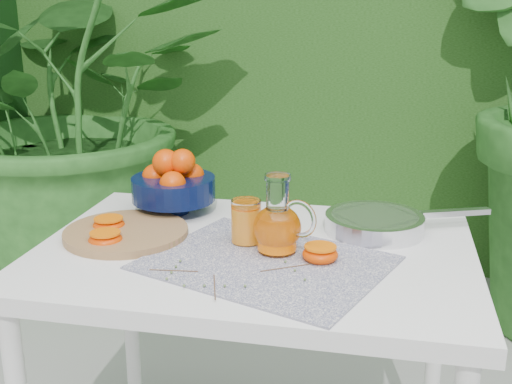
% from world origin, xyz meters
% --- Properties ---
extents(hedge_backdrop, '(8.00, 1.65, 2.50)m').
position_xyz_m(hedge_backdrop, '(0.06, 2.06, 1.19)').
color(hedge_backdrop, '#1B4112').
rests_on(hedge_backdrop, ground).
extents(potted_plant_left, '(2.00, 2.00, 1.72)m').
position_xyz_m(potted_plant_left, '(-1.11, 1.21, 0.86)').
color(potted_plant_left, '#25591E').
rests_on(potted_plant_left, ground).
extents(white_table, '(1.00, 0.70, 0.75)m').
position_xyz_m(white_table, '(-0.02, -0.09, 0.67)').
color(white_table, white).
rests_on(white_table, ground).
extents(placemat, '(0.60, 0.53, 0.00)m').
position_xyz_m(placemat, '(0.02, -0.17, 0.75)').
color(placemat, '#0B1140').
rests_on(placemat, white_table).
extents(cutting_board, '(0.37, 0.37, 0.02)m').
position_xyz_m(cutting_board, '(-0.34, -0.07, 0.76)').
color(cutting_board, '#946443').
rests_on(cutting_board, white_table).
extents(fruit_bowl, '(0.28, 0.28, 0.18)m').
position_xyz_m(fruit_bowl, '(-0.29, 0.13, 0.83)').
color(fruit_bowl, black).
rests_on(fruit_bowl, white_table).
extents(juice_pitcher, '(0.17, 0.14, 0.18)m').
position_xyz_m(juice_pitcher, '(0.03, -0.10, 0.82)').
color(juice_pitcher, white).
rests_on(juice_pitcher, white_table).
extents(juice_tumbler, '(0.08, 0.08, 0.10)m').
position_xyz_m(juice_tumbler, '(-0.05, -0.06, 0.80)').
color(juice_tumbler, white).
rests_on(juice_tumbler, white_table).
extents(saute_pan, '(0.44, 0.31, 0.05)m').
position_xyz_m(saute_pan, '(0.25, 0.08, 0.77)').
color(saute_pan, silver).
rests_on(saute_pan, white_table).
extents(orange_halves, '(0.62, 0.18, 0.04)m').
position_xyz_m(orange_halves, '(-0.21, -0.11, 0.77)').
color(orange_halves, red).
rests_on(orange_halves, white_table).
extents(thyme_sprigs, '(0.35, 0.25, 0.01)m').
position_xyz_m(thyme_sprigs, '(-0.04, -0.25, 0.76)').
color(thyme_sprigs, brown).
rests_on(thyme_sprigs, white_table).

